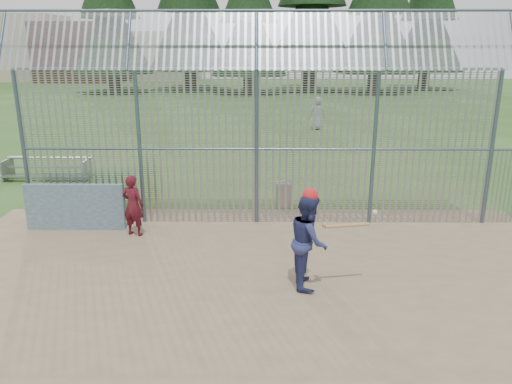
{
  "coord_description": "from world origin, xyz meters",
  "views": [
    {
      "loc": [
        0.11,
        -9.03,
        4.6
      ],
      "look_at": [
        0.0,
        2.0,
        1.3
      ],
      "focal_mm": 35.0,
      "sensor_mm": 36.0,
      "label": 1
    }
  ],
  "objects_px": {
    "dugout_wall": "(75,207)",
    "bleacher": "(47,168)",
    "onlooker": "(133,205)",
    "batter": "(309,241)",
    "trash_can": "(284,194)"
  },
  "relations": [
    {
      "from": "dugout_wall",
      "to": "bleacher",
      "type": "distance_m",
      "value": 5.69
    },
    {
      "from": "onlooker",
      "to": "dugout_wall",
      "type": "bearing_deg",
      "value": 4.73
    },
    {
      "from": "dugout_wall",
      "to": "bleacher",
      "type": "relative_size",
      "value": 0.83
    },
    {
      "from": "batter",
      "to": "bleacher",
      "type": "distance_m",
      "value": 11.59
    },
    {
      "from": "onlooker",
      "to": "bleacher",
      "type": "xyz_separation_m",
      "value": [
        -4.36,
        5.32,
        -0.38
      ]
    },
    {
      "from": "batter",
      "to": "onlooker",
      "type": "distance_m",
      "value": 4.84
    },
    {
      "from": "batter",
      "to": "bleacher",
      "type": "relative_size",
      "value": 0.62
    },
    {
      "from": "dugout_wall",
      "to": "trash_can",
      "type": "distance_m",
      "value": 5.74
    },
    {
      "from": "bleacher",
      "to": "onlooker",
      "type": "bearing_deg",
      "value": -50.68
    },
    {
      "from": "batter",
      "to": "onlooker",
      "type": "bearing_deg",
      "value": 57.4
    },
    {
      "from": "dugout_wall",
      "to": "bleacher",
      "type": "height_order",
      "value": "dugout_wall"
    },
    {
      "from": "onlooker",
      "to": "bleacher",
      "type": "bearing_deg",
      "value": -33.1
    },
    {
      "from": "dugout_wall",
      "to": "batter",
      "type": "distance_m",
      "value": 6.39
    },
    {
      "from": "trash_can",
      "to": "onlooker",
      "type": "bearing_deg",
      "value": -148.98
    },
    {
      "from": "batter",
      "to": "onlooker",
      "type": "height_order",
      "value": "batter"
    }
  ]
}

